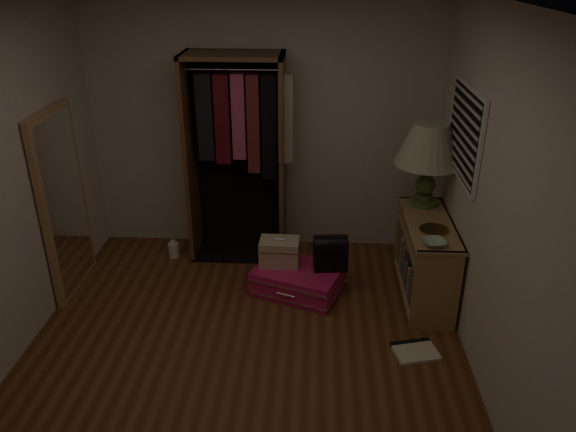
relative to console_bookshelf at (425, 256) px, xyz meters
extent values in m
plane|color=#593319|center=(-1.54, -1.04, -0.39)|extent=(4.00, 4.00, 0.00)
cube|color=beige|center=(-1.54, 0.96, 0.91)|extent=(3.50, 0.02, 2.60)
cube|color=beige|center=(0.21, -1.04, 0.91)|extent=(0.02, 4.00, 2.60)
cube|color=silver|center=(-1.54, -1.04, 2.21)|extent=(3.50, 4.00, 0.01)
cube|color=white|center=(0.19, -0.04, 1.16)|extent=(0.03, 0.96, 0.76)
cube|color=black|center=(0.19, -0.04, 1.16)|extent=(0.03, 0.90, 0.70)
cube|color=silver|center=(0.18, -0.04, 0.85)|extent=(0.01, 0.88, 0.02)
cube|color=silver|center=(0.18, -0.04, 0.93)|extent=(0.01, 0.88, 0.02)
cube|color=silver|center=(0.18, -0.04, 1.00)|extent=(0.01, 0.88, 0.02)
cube|color=silver|center=(0.18, -0.04, 1.08)|extent=(0.01, 0.88, 0.02)
cube|color=silver|center=(0.18, -0.04, 1.16)|extent=(0.01, 0.88, 0.02)
cube|color=silver|center=(0.18, -0.04, 1.24)|extent=(0.01, 0.88, 0.02)
cube|color=silver|center=(0.18, -0.04, 1.32)|extent=(0.01, 0.88, 0.02)
cube|color=silver|center=(0.18, -0.04, 1.39)|extent=(0.01, 0.88, 0.02)
cube|color=silver|center=(0.18, -0.04, 1.47)|extent=(0.01, 0.88, 0.02)
cube|color=#9F7A4D|center=(0.00, -0.58, -0.02)|extent=(0.40, 0.03, 0.75)
cube|color=#9F7A4D|center=(0.00, 0.49, -0.02)|extent=(0.40, 0.03, 0.75)
cube|color=#9F7A4D|center=(0.00, -0.04, -0.33)|extent=(0.40, 1.04, 0.03)
cube|color=#9F7A4D|center=(0.00, -0.04, 0.18)|extent=(0.40, 1.04, 0.03)
cube|color=#9F7A4D|center=(0.00, -0.04, 0.34)|extent=(0.42, 1.12, 0.03)
cube|color=brown|center=(0.19, -0.04, -0.02)|extent=(0.02, 1.10, 0.75)
cube|color=#9F7A4D|center=(-0.01, 0.29, 0.25)|extent=(0.36, 0.38, 0.13)
cube|color=gray|center=(-0.07, -0.51, -0.17)|extent=(0.20, 0.04, 0.29)
cube|color=#4C3833|center=(-0.06, -0.46, -0.19)|extent=(0.21, 0.03, 0.25)
cube|color=#B7AD99|center=(-0.07, -0.42, -0.16)|extent=(0.19, 0.04, 0.31)
cube|color=brown|center=(-0.06, -0.38, -0.17)|extent=(0.21, 0.03, 0.29)
cube|color=#3F4C59|center=(-0.08, -0.33, -0.19)|extent=(0.17, 0.05, 0.24)
cube|color=gray|center=(-0.06, -0.28, -0.19)|extent=(0.21, 0.03, 0.26)
cube|color=#59594C|center=(-0.06, -0.24, -0.18)|extent=(0.21, 0.04, 0.27)
cube|color=#B2724C|center=(-0.07, -0.19, -0.17)|extent=(0.18, 0.04, 0.28)
cube|color=beige|center=(-0.08, -0.14, -0.18)|extent=(0.17, 0.03, 0.27)
cube|color=#332D38|center=(-0.07, -0.10, -0.17)|extent=(0.19, 0.03, 0.30)
cube|color=gray|center=(-0.07, -0.05, -0.19)|extent=(0.19, 0.04, 0.26)
cube|color=#4C3833|center=(-0.06, -0.01, -0.19)|extent=(0.22, 0.03, 0.26)
cube|color=#B7AD99|center=(-0.06, 0.04, -0.21)|extent=(0.21, 0.05, 0.22)
cube|color=brown|center=(-0.06, 0.09, -0.16)|extent=(0.20, 0.03, 0.31)
cube|color=#3F4C59|center=(-0.08, 0.13, -0.19)|extent=(0.17, 0.04, 0.25)
cube|color=gray|center=(-0.06, 0.19, -0.17)|extent=(0.21, 0.05, 0.30)
cube|color=#59594C|center=(-0.07, 0.24, -0.20)|extent=(0.19, 0.04, 0.23)
cube|color=#B2724C|center=(-0.08, 0.29, -0.17)|extent=(0.17, 0.04, 0.30)
cube|color=beige|center=(-0.06, 0.34, -0.16)|extent=(0.22, 0.05, 0.32)
cube|color=#332D38|center=(-0.08, 0.39, -0.19)|extent=(0.17, 0.04, 0.25)
cube|color=brown|center=(-2.24, 0.70, 0.63)|extent=(0.04, 0.50, 2.05)
cube|color=brown|center=(-1.33, 0.70, 0.63)|extent=(0.04, 0.50, 2.05)
cube|color=brown|center=(-1.79, 0.70, 1.64)|extent=(0.95, 0.50, 0.04)
cube|color=black|center=(-1.79, 0.93, 0.63)|extent=(0.95, 0.02, 2.05)
cube|color=black|center=(-1.79, 0.70, -0.38)|extent=(0.95, 0.50, 0.02)
cylinder|color=white|center=(-1.79, 0.70, 1.51)|extent=(0.87, 0.02, 0.02)
cube|color=black|center=(-2.06, 0.68, 1.06)|extent=(0.16, 0.11, 0.83)
cube|color=#590F19|center=(-1.90, 0.68, 1.05)|extent=(0.14, 0.15, 0.86)
cube|color=#BF4C72|center=(-1.74, 0.68, 1.07)|extent=(0.13, 0.11, 0.82)
cube|color=maroon|center=(-1.60, 0.68, 1.01)|extent=(0.12, 0.15, 0.94)
cube|color=black|center=(-1.45, 0.68, 0.98)|extent=(0.14, 0.14, 1.01)
cube|color=beige|center=(-1.30, 0.68, 1.06)|extent=(0.14, 0.14, 0.84)
cube|color=tan|center=(-3.24, -0.04, 0.46)|extent=(0.05, 0.80, 1.70)
cube|color=white|center=(-3.21, -0.04, 0.46)|extent=(0.01, 0.68, 1.58)
cube|color=#D11960|center=(-1.14, -0.03, -0.27)|extent=(0.90, 0.77, 0.24)
cube|color=white|center=(-1.14, -0.03, -0.34)|extent=(0.93, 0.80, 0.01)
cube|color=white|center=(-1.14, -0.03, -0.21)|extent=(0.93, 0.80, 0.01)
cylinder|color=white|center=(-1.24, -0.29, -0.27)|extent=(0.17, 0.08, 0.02)
cube|color=#C0B493|center=(-1.32, 0.05, -0.03)|extent=(0.37, 0.26, 0.25)
cube|color=brown|center=(-1.32, 0.05, 0.02)|extent=(0.37, 0.26, 0.01)
cylinder|color=white|center=(-1.32, 0.05, 0.11)|extent=(0.10, 0.02, 0.02)
cube|color=black|center=(-0.85, 0.01, -0.04)|extent=(0.32, 0.22, 0.23)
cylinder|color=black|center=(-0.85, 0.01, 0.08)|extent=(0.32, 0.22, 0.20)
cylinder|color=#45592B|center=(0.00, 0.35, 0.38)|extent=(0.28, 0.28, 0.04)
cylinder|color=#45592B|center=(0.00, 0.35, 0.43)|extent=(0.16, 0.16, 0.05)
sphere|color=#45592B|center=(0.00, 0.35, 0.55)|extent=(0.20, 0.20, 0.19)
cylinder|color=#45592B|center=(0.00, 0.35, 0.70)|extent=(0.07, 0.07, 0.11)
cone|color=beige|center=(0.00, 0.35, 0.94)|extent=(0.65, 0.65, 0.37)
cone|color=white|center=(0.00, 0.35, 0.94)|extent=(0.58, 0.58, 0.35)
cylinder|color=#AC8842|center=(0.00, -0.21, 0.37)|extent=(0.30, 0.30, 0.01)
imported|color=#ADCFB3|center=(-0.05, -0.47, 0.38)|extent=(0.21, 0.21, 0.05)
cylinder|color=white|center=(-2.46, 0.56, -0.31)|extent=(0.14, 0.14, 0.15)
cylinder|color=white|center=(-2.46, 0.56, -0.22)|extent=(0.06, 0.06, 0.04)
cube|color=#F2E7CC|center=(-0.19, -0.88, -0.38)|extent=(0.39, 0.34, 0.03)
cube|color=black|center=(-0.21, -0.78, -0.38)|extent=(0.33, 0.13, 0.03)
camera|label=1|loc=(-1.00, -4.49, 2.48)|focal=35.00mm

